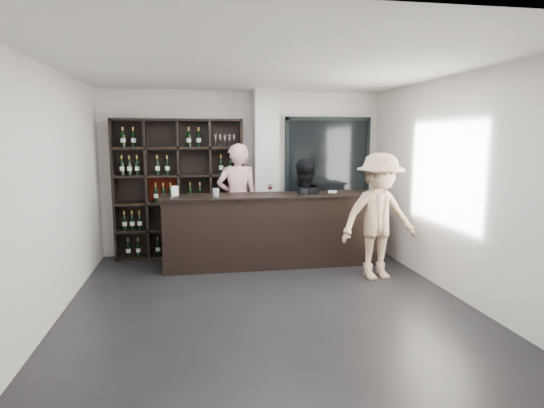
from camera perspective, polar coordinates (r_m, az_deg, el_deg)
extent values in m
cube|color=black|center=(5.89, -0.44, -12.51)|extent=(5.00, 5.50, 0.01)
cube|color=silver|center=(8.02, -0.84, 3.81)|extent=(0.40, 0.40, 2.90)
cube|color=black|center=(8.50, 6.96, 3.68)|extent=(1.60, 0.08, 2.10)
cube|color=black|center=(8.50, 6.96, 3.68)|extent=(1.48, 0.02, 1.98)
cube|color=black|center=(7.44, 0.04, -3.40)|extent=(3.48, 0.65, 1.14)
cube|color=black|center=(7.34, 0.04, 1.10)|extent=(3.56, 0.73, 0.03)
imported|color=#FFC3C8|center=(7.94, -4.32, 0.43)|extent=(0.75, 0.51, 1.99)
imported|color=black|center=(7.59, 3.81, -0.92)|extent=(1.01, 0.89, 1.73)
imported|color=#9F8569|center=(6.87, 13.27, -1.54)|extent=(1.29, 0.86, 1.87)
cylinder|color=silver|center=(7.10, -7.05, 1.45)|extent=(0.11, 0.11, 0.13)
cube|color=white|center=(7.67, 7.61, 1.54)|extent=(0.17, 0.17, 0.02)
cube|color=white|center=(7.28, -12.11, 1.61)|extent=(0.12, 0.09, 0.16)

